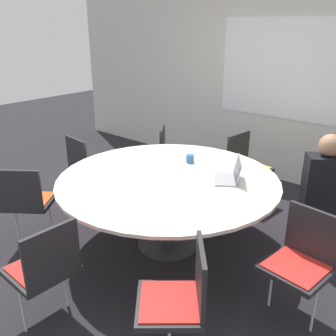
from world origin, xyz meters
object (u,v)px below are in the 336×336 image
at_px(person_0, 324,188).
at_px(laptop, 231,175).
at_px(coffee_cup, 190,159).
at_px(chair_5, 45,265).
at_px(chair_6, 180,295).
at_px(chair_1, 246,163).
at_px(chair_4, 27,198).
at_px(chair_2, 172,153).
at_px(chair_7, 302,257).
at_px(chair_3, 87,164).

relative_size(person_0, laptop, 3.02).
bearing_deg(coffee_cup, person_0, 14.53).
xyz_separation_m(chair_5, chair_6, (0.93, 0.38, 0.00)).
distance_m(chair_5, person_0, 2.50).
bearing_deg(chair_1, chair_5, 4.94).
xyz_separation_m(person_0, laptop, (-0.71, -0.47, 0.09)).
bearing_deg(chair_1, chair_6, 26.17).
distance_m(chair_4, coffee_cup, 1.69).
bearing_deg(chair_4, chair_2, 46.92).
xyz_separation_m(chair_4, chair_7, (2.45, 0.78, 0.00)).
bearing_deg(coffee_cup, chair_7, -21.48).
bearing_deg(chair_5, chair_6, -65.98).
distance_m(chair_1, chair_5, 2.77).
distance_m(chair_6, laptop, 1.45).
xyz_separation_m(chair_2, chair_7, (2.24, -1.20, 0.00)).
relative_size(chair_6, coffee_cup, 10.10).
bearing_deg(laptop, chair_3, -117.32).
bearing_deg(coffee_cup, chair_1, 79.18).
xyz_separation_m(chair_1, coffee_cup, (-0.17, -0.91, 0.27)).
distance_m(chair_2, laptop, 1.57).
distance_m(chair_7, laptop, 1.04).
relative_size(chair_5, coffee_cup, 10.10).
relative_size(chair_4, laptop, 2.15).
bearing_deg(chair_7, chair_4, 24.96).
height_order(person_0, laptop, person_0).
height_order(chair_6, coffee_cup, chair_6).
bearing_deg(chair_1, coffee_cup, -4.66).
xyz_separation_m(chair_3, person_0, (2.58, 0.71, 0.19)).
bearing_deg(chair_4, laptop, 1.21).
height_order(chair_1, chair_6, same).
bearing_deg(chair_3, chair_5, -39.69).
height_order(chair_2, chair_7, same).
distance_m(chair_1, chair_7, 1.98).
relative_size(chair_1, person_0, 0.71).
bearing_deg(chair_2, chair_3, -63.29).
distance_m(chair_3, chair_6, 2.59).
xyz_separation_m(chair_3, laptop, (1.87, 0.24, 0.28)).
xyz_separation_m(chair_1, chair_6, (0.87, -2.39, 0.00)).
bearing_deg(chair_1, person_0, 68.82).
bearing_deg(chair_5, chair_3, 45.28).
bearing_deg(chair_2, person_0, 46.81).
xyz_separation_m(chair_6, laptop, (-0.46, 1.34, 0.28)).
distance_m(chair_2, chair_6, 2.77).
xyz_separation_m(chair_2, chair_6, (1.81, -2.10, 0.00)).
xyz_separation_m(chair_7, coffee_cup, (-1.48, 0.58, 0.27)).
bearing_deg(chair_3, coffee_cup, 22.99).
bearing_deg(chair_6, chair_1, -20.58).
height_order(chair_7, laptop, laptop).
relative_size(chair_6, person_0, 0.71).
bearing_deg(chair_3, chair_2, 68.88).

